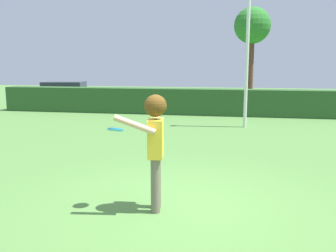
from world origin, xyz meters
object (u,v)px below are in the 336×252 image
person (155,138)px  frisbee (115,130)px  parked_car_green (64,92)px  lamppost (248,40)px  willow_tree (252,27)px

person → frisbee: (-0.61, -0.01, 0.11)m
parked_car_green → lamppost: bearing=-31.5°
frisbee → lamppost: lamppost is taller
lamppost → parked_car_green: (-9.91, 6.08, -2.34)m
person → willow_tree: willow_tree is taller
frisbee → lamppost: (2.11, 7.95, 1.79)m
lamppost → frisbee: bearing=-104.8°
person → willow_tree: (2.05, 20.26, 3.52)m
person → lamppost: size_ratio=0.33×
frisbee → willow_tree: size_ratio=0.04×
frisbee → lamppost: 8.41m
lamppost → parked_car_green: size_ratio=1.23×
parked_car_green → willow_tree: 12.82m
parked_car_green → willow_tree: bearing=30.8°
lamppost → willow_tree: 12.45m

